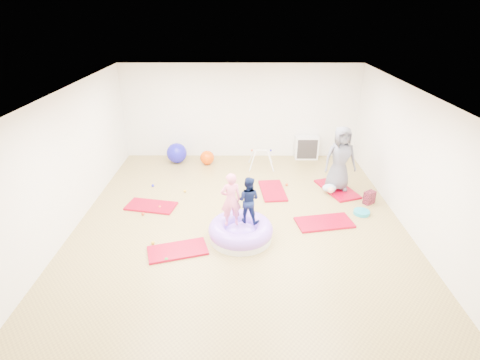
{
  "coord_description": "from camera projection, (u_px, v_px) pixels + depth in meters",
  "views": [
    {
      "loc": [
        0.03,
        -6.91,
        4.31
      ],
      "look_at": [
        0.0,
        0.3,
        0.9
      ],
      "focal_mm": 28.0,
      "sensor_mm": 36.0,
      "label": 1
    }
  ],
  "objects": [
    {
      "name": "room",
      "position": [
        240.0,
        164.0,
        7.49
      ],
      "size": [
        7.01,
        8.01,
        2.81
      ],
      "color": "#A48E4A",
      "rests_on": "ground"
    },
    {
      "name": "balance_disc",
      "position": [
        362.0,
        212.0,
        8.44
      ],
      "size": [
        0.36,
        0.36,
        0.08
      ],
      "primitive_type": "cylinder",
      "color": "teal",
      "rests_on": "ground"
    },
    {
      "name": "inflatable_cushion",
      "position": [
        241.0,
        231.0,
        7.53
      ],
      "size": [
        1.3,
        1.3,
        0.41
      ],
      "rotation": [
        0.0,
        0.0,
        0.19
      ],
      "color": "white",
      "rests_on": "ground"
    },
    {
      "name": "yellow_toy",
      "position": [
        217.0,
        235.0,
        7.67
      ],
      "size": [
        0.19,
        0.19,
        0.03
      ],
      "primitive_type": "cylinder",
      "color": "gold",
      "rests_on": "ground"
    },
    {
      "name": "gym_mat_front_left",
      "position": [
        178.0,
        250.0,
        7.17
      ],
      "size": [
        1.23,
        0.86,
        0.05
      ],
      "primitive_type": "cube",
      "rotation": [
        0.0,
        0.0,
        0.3
      ],
      "color": "#A70010",
      "rests_on": "ground"
    },
    {
      "name": "ball_pit_balls",
      "position": [
        181.0,
        209.0,
        8.6
      ],
      "size": [
        3.56,
        3.23,
        0.07
      ],
      "color": "gold",
      "rests_on": "ground"
    },
    {
      "name": "exercise_ball_blue",
      "position": [
        177.0,
        153.0,
        11.08
      ],
      "size": [
        0.6,
        0.6,
        0.6
      ],
      "primitive_type": "sphere",
      "color": "#1814B3",
      "rests_on": "ground"
    },
    {
      "name": "infant",
      "position": [
        330.0,
        188.0,
        9.28
      ],
      "size": [
        0.35,
        0.36,
        0.21
      ],
      "color": "#A8C5D8",
      "rests_on": "gym_mat_rear_right"
    },
    {
      "name": "cube_shelf",
      "position": [
        306.0,
        148.0,
        11.36
      ],
      "size": [
        0.69,
        0.34,
        0.69
      ],
      "color": "white",
      "rests_on": "ground"
    },
    {
      "name": "gym_mat_mid_left",
      "position": [
        151.0,
        206.0,
        8.74
      ],
      "size": [
        1.22,
        0.78,
        0.05
      ],
      "primitive_type": "cube",
      "rotation": [
        0.0,
        0.0,
        -0.2
      ],
      "color": "#A70010",
      "rests_on": "ground"
    },
    {
      "name": "backpack",
      "position": [
        369.0,
        198.0,
        8.85
      ],
      "size": [
        0.32,
        0.29,
        0.31
      ],
      "primitive_type": "cube",
      "rotation": [
        0.0,
        0.0,
        0.6
      ],
      "color": "#9E213E",
      "rests_on": "ground"
    },
    {
      "name": "gym_mat_right",
      "position": [
        324.0,
        222.0,
        8.08
      ],
      "size": [
        1.29,
        0.81,
        0.05
      ],
      "primitive_type": "cube",
      "rotation": [
        0.0,
        0.0,
        0.19
      ],
      "color": "#A70010",
      "rests_on": "ground"
    },
    {
      "name": "gym_mat_center_back",
      "position": [
        273.0,
        191.0,
        9.46
      ],
      "size": [
        0.68,
        1.2,
        0.05
      ],
      "primitive_type": "cube",
      "rotation": [
        0.0,
        0.0,
        1.66
      ],
      "color": "#A70010",
      "rests_on": "ground"
    },
    {
      "name": "exercise_ball_orange",
      "position": [
        207.0,
        158.0,
        11.0
      ],
      "size": [
        0.41,
        0.41,
        0.41
      ],
      "primitive_type": "sphere",
      "color": "#E94400",
      "rests_on": "ground"
    },
    {
      "name": "child_pink",
      "position": [
        231.0,
        197.0,
        7.2
      ],
      "size": [
        0.46,
        0.35,
        1.11
      ],
      "primitive_type": "imported",
      "rotation": [
        0.0,
        0.0,
        3.37
      ],
      "color": "pink",
      "rests_on": "inflatable_cushion"
    },
    {
      "name": "gym_mat_rear_right",
      "position": [
        337.0,
        189.0,
        9.54
      ],
      "size": [
        1.02,
        1.4,
        0.05
      ],
      "primitive_type": "cube",
      "rotation": [
        0.0,
        0.0,
        1.91
      ],
      "color": "#A70010",
      "rests_on": "ground"
    },
    {
      "name": "adult_caregiver",
      "position": [
        340.0,
        159.0,
        9.17
      ],
      "size": [
        0.85,
        0.6,
        1.63
      ],
      "primitive_type": "imported",
      "rotation": [
        0.0,
        0.0,
        0.11
      ],
      "color": "#545562",
      "rests_on": "gym_mat_rear_right"
    },
    {
      "name": "infant_play_gym",
      "position": [
        261.0,
        156.0,
        10.69
      ],
      "size": [
        0.72,
        0.68,
        0.55
      ],
      "rotation": [
        0.0,
        0.0,
        0.36
      ],
      "color": "white",
      "rests_on": "ground"
    },
    {
      "name": "child_navy",
      "position": [
        248.0,
        198.0,
        7.33
      ],
      "size": [
        0.56,
        0.49,
        0.97
      ],
      "primitive_type": "imported",
      "rotation": [
        0.0,
        0.0,
        2.85
      ],
      "color": "#0C1740",
      "rests_on": "inflatable_cushion"
    }
  ]
}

